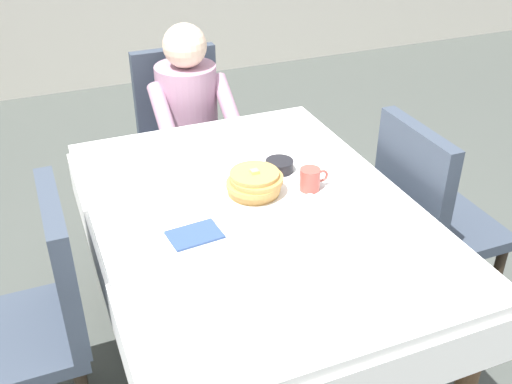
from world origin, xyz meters
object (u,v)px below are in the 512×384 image
(breakfast_stack, at_px, (254,183))
(syrup_pitcher, at_px, (175,186))
(fork_left_of_plate, at_px, (207,210))
(spoon_near_edge, at_px, (305,240))
(dining_table_main, at_px, (255,228))
(knife_right_of_plate, at_px, (304,189))
(diner_person, at_px, (190,115))
(chair_diner, at_px, (183,128))
(plate_breakfast, at_px, (254,195))
(chair_left_side, at_px, (39,308))
(bowl_butter, at_px, (279,166))
(cup_coffee, at_px, (310,179))
(chair_right_side, at_px, (427,212))

(breakfast_stack, height_order, syrup_pitcher, breakfast_stack)
(fork_left_of_plate, bearing_deg, spoon_near_edge, -145.59)
(dining_table_main, bearing_deg, knife_right_of_plate, 12.07)
(diner_person, height_order, knife_right_of_plate, diner_person)
(chair_diner, xyz_separation_m, breakfast_stack, (-0.04, -1.10, 0.27))
(chair_diner, relative_size, plate_breakfast, 3.32)
(chair_left_side, bearing_deg, fork_left_of_plate, -85.64)
(chair_diner, xyz_separation_m, bowl_butter, (0.13, -0.96, 0.23))
(chair_left_side, relative_size, bowl_butter, 8.45)
(dining_table_main, xyz_separation_m, plate_breakfast, (0.03, 0.07, 0.10))
(cup_coffee, xyz_separation_m, syrup_pitcher, (-0.47, 0.15, -0.01))
(plate_breakfast, relative_size, bowl_butter, 2.55)
(cup_coffee, xyz_separation_m, fork_left_of_plate, (-0.40, 0.01, -0.04))
(chair_right_side, height_order, bowl_butter, chair_right_side)
(spoon_near_edge, bearing_deg, chair_right_side, 13.59)
(chair_right_side, bearing_deg, bowl_butter, -109.91)
(knife_right_of_plate, bearing_deg, fork_left_of_plate, 84.11)
(breakfast_stack, xyz_separation_m, syrup_pitcher, (-0.26, 0.12, -0.02))
(chair_right_side, distance_m, spoon_near_edge, 0.77)
(chair_right_side, bearing_deg, chair_left_side, -90.00)
(chair_right_side, bearing_deg, knife_right_of_plate, -94.76)
(chair_right_side, bearing_deg, breakfast_stack, -95.10)
(spoon_near_edge, bearing_deg, chair_diner, 84.64)
(bowl_butter, distance_m, spoon_near_edge, 0.47)
(fork_left_of_plate, bearing_deg, cup_coffee, -96.03)
(diner_person, distance_m, cup_coffee, 1.00)
(plate_breakfast, bearing_deg, syrup_pitcher, 154.65)
(chair_diner, xyz_separation_m, knife_right_of_plate, (0.15, -1.12, 0.21))
(chair_left_side, height_order, breakfast_stack, chair_left_side)
(dining_table_main, bearing_deg, diner_person, 86.44)
(chair_right_side, height_order, cup_coffee, chair_right_side)
(chair_left_side, bearing_deg, dining_table_main, -90.00)
(plate_breakfast, relative_size, syrup_pitcher, 3.50)
(chair_diner, bearing_deg, chair_right_side, 121.17)
(syrup_pitcher, xyz_separation_m, spoon_near_edge, (0.31, -0.44, -0.04))
(plate_breakfast, xyz_separation_m, knife_right_of_plate, (0.19, -0.02, -0.01))
(fork_left_of_plate, bearing_deg, breakfast_stack, -88.89)
(chair_right_side, bearing_deg, fork_left_of_plate, -92.83)
(breakfast_stack, height_order, spoon_near_edge, breakfast_stack)
(dining_table_main, xyz_separation_m, fork_left_of_plate, (-0.16, 0.05, 0.09))
(dining_table_main, height_order, fork_left_of_plate, fork_left_of_plate)
(chair_diner, relative_size, knife_right_of_plate, 4.65)
(plate_breakfast, xyz_separation_m, syrup_pitcher, (-0.26, 0.12, 0.03))
(diner_person, distance_m, chair_left_side, 1.32)
(chair_right_side, xyz_separation_m, fork_left_of_plate, (-0.93, 0.05, 0.21))
(breakfast_stack, bearing_deg, syrup_pitcher, 154.66)
(chair_left_side, height_order, syrup_pitcher, chair_left_side)
(dining_table_main, distance_m, plate_breakfast, 0.12)
(fork_left_of_plate, bearing_deg, bowl_butter, -70.04)
(knife_right_of_plate, bearing_deg, dining_table_main, 96.18)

